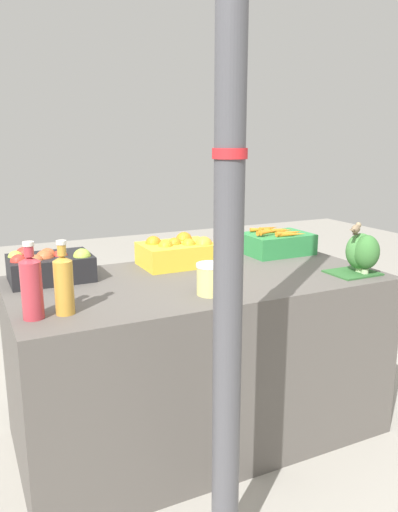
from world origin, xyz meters
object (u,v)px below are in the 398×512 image
object	(u,v)px
support_pole	(230,174)
orange_crate	(177,252)
apple_crate	(49,265)
carrot_crate	(277,242)
pickle_jar	(211,279)
broccoli_pile	(362,253)
sparrow_bird	(356,229)
juice_bottle_amber	(64,283)
juice_bottle_ruby	(32,286)

from	to	relation	value
support_pole	orange_crate	size ratio (longest dim) A/B	7.32
apple_crate	carrot_crate	world-z (taller)	same
pickle_jar	carrot_crate	bearing A→B (deg)	36.78
apple_crate	orange_crate	distance (m)	0.62
apple_crate	orange_crate	xyz separation A→B (m)	(0.62, 0.00, -0.00)
broccoli_pile	sparrow_bird	size ratio (longest dim) A/B	1.82
orange_crate	carrot_crate	bearing A→B (deg)	-0.02
support_pole	carrot_crate	xyz separation A→B (m)	(0.84, 0.96, -0.45)
orange_crate	juice_bottle_amber	xyz separation A→B (m)	(-0.64, -0.47, 0.05)
broccoli_pile	juice_bottle_amber	size ratio (longest dim) A/B	0.82
orange_crate	juice_bottle_amber	distance (m)	0.80
orange_crate	sparrow_bird	distance (m)	0.85
apple_crate	support_pole	bearing A→B (deg)	-68.73
support_pole	broccoli_pile	size ratio (longest dim) A/B	11.73
juice_bottle_ruby	support_pole	bearing A→B (deg)	-43.61
support_pole	apple_crate	xyz separation A→B (m)	(-0.37, 0.96, -0.45)
support_pole	pickle_jar	bearing A→B (deg)	68.75
support_pole	apple_crate	bearing A→B (deg)	111.27
juice_bottle_amber	pickle_jar	bearing A→B (deg)	-2.27
support_pole	carrot_crate	world-z (taller)	support_pole
apple_crate	juice_bottle_amber	world-z (taller)	juice_bottle_amber
apple_crate	broccoli_pile	size ratio (longest dim) A/B	1.60
apple_crate	orange_crate	bearing A→B (deg)	0.08
carrot_crate	juice_bottle_ruby	xyz separation A→B (m)	(-1.35, -0.47, 0.06)
orange_crate	juice_bottle_ruby	xyz separation A→B (m)	(-0.75, -0.47, 0.05)
juice_bottle_amber	sparrow_bird	size ratio (longest dim) A/B	2.22
support_pole	orange_crate	distance (m)	1.08
orange_crate	broccoli_pile	bearing A→B (deg)	-36.71
carrot_crate	broccoli_pile	xyz separation A→B (m)	(0.11, -0.52, 0.04)
orange_crate	pickle_jar	bearing A→B (deg)	-98.02
juice_bottle_ruby	pickle_jar	bearing A→B (deg)	-1.91
carrot_crate	juice_bottle_amber	world-z (taller)	juice_bottle_amber
juice_bottle_ruby	juice_bottle_amber	size ratio (longest dim) A/B	1.02
pickle_jar	sparrow_bird	bearing A→B (deg)	-1.70
support_pole	apple_crate	size ratio (longest dim) A/B	7.32
carrot_crate	juice_bottle_amber	distance (m)	1.33
carrot_crate	pickle_jar	world-z (taller)	carrot_crate
support_pole	orange_crate	world-z (taller)	support_pole
apple_crate	sparrow_bird	bearing A→B (deg)	-22.01
orange_crate	juice_bottle_ruby	bearing A→B (deg)	-147.83
orange_crate	carrot_crate	size ratio (longest dim) A/B	1.00
carrot_crate	broccoli_pile	distance (m)	0.54
juice_bottle_amber	apple_crate	bearing A→B (deg)	87.03
broccoli_pile	orange_crate	bearing A→B (deg)	143.29
support_pole	orange_crate	bearing A→B (deg)	75.43
broccoli_pile	juice_bottle_amber	xyz separation A→B (m)	(-1.35, 0.05, 0.01)
support_pole	pickle_jar	world-z (taller)	support_pole
apple_crate	juice_bottle_ruby	distance (m)	0.49
support_pole	sparrow_bird	world-z (taller)	support_pole
broccoli_pile	sparrow_bird	bearing A→B (deg)	172.16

